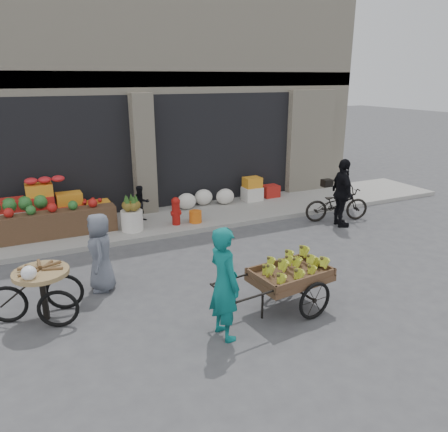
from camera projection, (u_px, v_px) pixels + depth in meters
name	position (u px, v px, depth m)	size (l,w,h in m)	color
ground	(226.00, 291.00, 7.82)	(80.00, 80.00, 0.00)	#424244
sidewalk	(156.00, 222.00, 11.32)	(18.00, 2.20, 0.12)	gray
building	(114.00, 87.00, 13.68)	(14.00, 6.45, 7.00)	beige
fruit_display	(51.00, 209.00, 10.34)	(3.10, 1.12, 1.24)	#B42019
pineapple_bin	(132.00, 220.00, 10.48)	(0.52, 0.52, 0.50)	silver
fire_hydrant	(176.00, 210.00, 10.85)	(0.22, 0.22, 0.71)	#A5140F
orange_bucket	(195.00, 217.00, 11.09)	(0.32, 0.32, 0.30)	orange
right_bay_goods	(235.00, 193.00, 12.81)	(3.35, 0.60, 0.70)	silver
seated_person	(141.00, 204.00, 11.10)	(0.45, 0.35, 0.93)	black
banana_cart	(288.00, 274.00, 7.00)	(2.20, 1.08, 0.89)	brown
vendor_woman	(224.00, 283.00, 6.22)	(0.62, 0.41, 1.70)	#0D6764
tricycle_cart	(42.00, 287.00, 6.75)	(1.46, 1.04, 0.95)	#9E7F51
vendor_grey	(100.00, 252.00, 7.68)	(0.70, 0.45, 1.43)	slate
bicycle	(337.00, 204.00, 11.53)	(0.60, 1.72, 0.90)	black
cyclist	(342.00, 193.00, 10.97)	(1.02, 0.42, 1.74)	black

